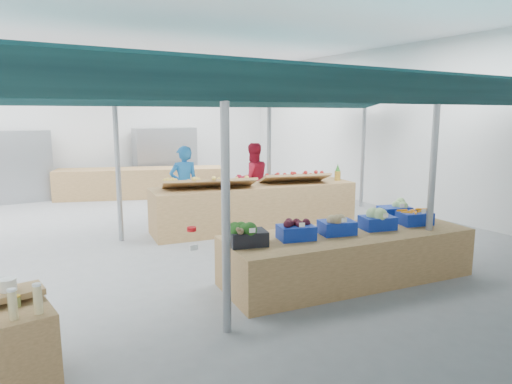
# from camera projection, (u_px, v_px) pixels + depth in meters

# --- Properties ---
(floor) EXTENTS (13.00, 13.00, 0.00)m
(floor) POSITION_uv_depth(u_px,v_px,m) (178.00, 239.00, 9.18)
(floor) COLOR slate
(floor) RESTS_ON ground
(hall) EXTENTS (13.00, 13.00, 13.00)m
(hall) POSITION_uv_depth(u_px,v_px,m) (150.00, 107.00, 9.94)
(hall) COLOR silver
(hall) RESTS_ON ground
(pole_grid) EXTENTS (10.00, 4.60, 3.00)m
(pole_grid) POSITION_uv_depth(u_px,v_px,m) (255.00, 154.00, 7.79)
(pole_grid) COLOR gray
(pole_grid) RESTS_ON floor
(awnings) EXTENTS (9.50, 7.08, 0.30)m
(awnings) POSITION_uv_depth(u_px,v_px,m) (255.00, 96.00, 7.62)
(awnings) COLOR black
(awnings) RESTS_ON pole_grid
(back_shelving_left) EXTENTS (2.00, 0.50, 2.00)m
(back_shelving_left) POSITION_uv_depth(u_px,v_px,m) (12.00, 168.00, 12.77)
(back_shelving_left) COLOR #B23F33
(back_shelving_left) RESTS_ON floor
(back_shelving_right) EXTENTS (2.00, 0.50, 2.00)m
(back_shelving_right) POSITION_uv_depth(u_px,v_px,m) (166.00, 159.00, 15.08)
(back_shelving_right) COLOR #B23F33
(back_shelving_right) RESTS_ON floor
(veg_counter) EXTENTS (3.94, 1.76, 0.74)m
(veg_counter) POSITION_uv_depth(u_px,v_px,m) (348.00, 256.00, 6.89)
(veg_counter) COLOR brown
(veg_counter) RESTS_ON floor
(fruit_counter) EXTENTS (4.59, 1.73, 0.96)m
(fruit_counter) POSITION_uv_depth(u_px,v_px,m) (255.00, 207.00, 9.99)
(fruit_counter) COLOR brown
(fruit_counter) RESTS_ON floor
(far_counter) EXTENTS (4.88, 2.67, 0.87)m
(far_counter) POSITION_uv_depth(u_px,v_px,m) (141.00, 183.00, 13.70)
(far_counter) COLOR brown
(far_counter) RESTS_ON floor
(crate_stack) EXTENTS (0.55, 0.42, 0.61)m
(crate_stack) POSITION_uv_depth(u_px,v_px,m) (362.00, 239.00, 8.07)
(crate_stack) COLOR navy
(crate_stack) RESTS_ON floor
(vendor_left) EXTENTS (0.71, 0.52, 1.79)m
(vendor_left) POSITION_uv_depth(u_px,v_px,m) (184.00, 186.00, 10.23)
(vendor_left) COLOR #1A62A9
(vendor_left) RESTS_ON floor
(vendor_right) EXTENTS (0.96, 0.80, 1.79)m
(vendor_right) POSITION_uv_depth(u_px,v_px,m) (253.00, 180.00, 11.16)
(vendor_right) COLOR #A9142A
(vendor_right) RESTS_ON floor
(crate_broccoli) EXTENTS (0.57, 0.47, 0.35)m
(crate_broccoli) POSITION_uv_depth(u_px,v_px,m) (248.00, 234.00, 6.15)
(crate_broccoli) COLOR black
(crate_broccoli) RESTS_ON veg_counter
(crate_beets) EXTENTS (0.57, 0.47, 0.29)m
(crate_beets) POSITION_uv_depth(u_px,v_px,m) (296.00, 230.00, 6.45)
(crate_beets) COLOR navy
(crate_beets) RESTS_ON veg_counter
(crate_celeriac) EXTENTS (0.57, 0.47, 0.31)m
(crate_celeriac) POSITION_uv_depth(u_px,v_px,m) (337.00, 224.00, 6.72)
(crate_celeriac) COLOR navy
(crate_celeriac) RESTS_ON veg_counter
(crate_cabbage) EXTENTS (0.57, 0.47, 0.35)m
(crate_cabbage) POSITION_uv_depth(u_px,v_px,m) (378.00, 219.00, 7.02)
(crate_cabbage) COLOR navy
(crate_cabbage) RESTS_ON veg_counter
(crate_carrots) EXTENTS (0.57, 0.47, 0.29)m
(crate_carrots) POSITION_uv_depth(u_px,v_px,m) (415.00, 217.00, 7.32)
(crate_carrots) COLOR navy
(crate_carrots) RESTS_ON veg_counter
(sparrow) EXTENTS (0.12, 0.09, 0.11)m
(sparrow) POSITION_uv_depth(u_px,v_px,m) (240.00, 231.00, 5.95)
(sparrow) COLOR brown
(sparrow) RESTS_ON crate_broccoli
(pole_ribbon) EXTENTS (0.12, 0.12, 0.28)m
(pole_ribbon) POSITION_uv_depth(u_px,v_px,m) (192.00, 231.00, 5.60)
(pole_ribbon) COLOR red
(pole_ribbon) RESTS_ON pole_grid
(apple_heap_yellow) EXTENTS (2.02, 1.23, 0.27)m
(apple_heap_yellow) POSITION_uv_depth(u_px,v_px,m) (209.00, 181.00, 9.38)
(apple_heap_yellow) COLOR #997247
(apple_heap_yellow) RESTS_ON fruit_counter
(apple_heap_red) EXTENTS (1.64, 1.11, 0.27)m
(apple_heap_red) POSITION_uv_depth(u_px,v_px,m) (295.00, 176.00, 10.13)
(apple_heap_red) COLOR #997247
(apple_heap_red) RESTS_ON fruit_counter
(pineapple) EXTENTS (0.14, 0.14, 0.39)m
(pineapple) POSITION_uv_depth(u_px,v_px,m) (338.00, 173.00, 10.56)
(pineapple) COLOR #8C6019
(pineapple) RESTS_ON fruit_counter
(crate_extra) EXTENTS (0.58, 0.48, 0.32)m
(crate_extra) POSITION_uv_depth(u_px,v_px,m) (395.00, 210.00, 7.74)
(crate_extra) COLOR navy
(crate_extra) RESTS_ON veg_counter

